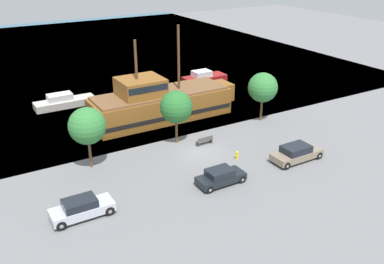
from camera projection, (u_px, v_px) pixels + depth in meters
name	position (u px, v px, depth m)	size (l,w,h in m)	color
ground_plane	(199.00, 152.00, 40.52)	(160.00, 160.00, 0.00)	slate
water_surface	(69.00, 56.00, 75.20)	(80.00, 80.00, 0.00)	#38667F
pirate_ship	(160.00, 103.00, 47.55)	(16.91, 5.18, 10.21)	brown
moored_boat_dockside	(204.00, 78.00, 60.53)	(6.24, 2.44, 1.79)	maroon
moored_boat_outer	(64.00, 102.00, 51.61)	(7.18, 2.16, 1.67)	#B7B2A8
parked_car_curb_front	(82.00, 208.00, 30.49)	(4.50, 1.82, 1.50)	#B7BCC6
parked_car_curb_mid	(296.00, 153.00, 38.61)	(4.86, 2.00, 1.49)	#7F705B
parked_car_curb_rear	(221.00, 177.00, 34.81)	(4.07, 1.77, 1.36)	black
fire_hydrant	(237.00, 155.00, 39.03)	(0.42, 0.25, 0.76)	yellow
bench_promenade_east	(205.00, 141.00, 41.79)	(1.71, 0.45, 0.85)	#4C4742
tree_row_east	(87.00, 126.00, 36.23)	(3.22, 3.22, 5.53)	brown
tree_row_mideast	(176.00, 107.00, 40.97)	(3.18, 3.18, 5.32)	brown
tree_row_midwest	(263.00, 88.00, 46.32)	(3.23, 3.23, 5.43)	brown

